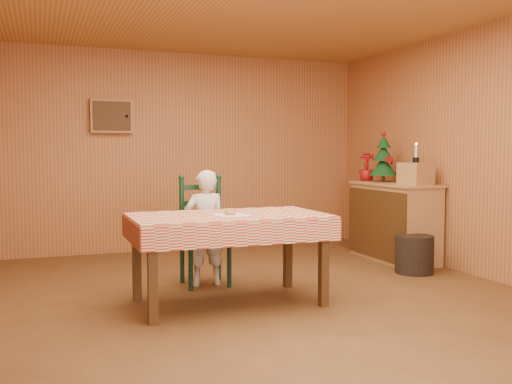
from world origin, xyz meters
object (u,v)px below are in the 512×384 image
crate (416,174)px  christmas_tree (383,159)px  seated_child (205,228)px  dining_table (228,224)px  shelf_unit (394,221)px  ladder_chair (204,233)px  storage_bin (414,254)px

crate → christmas_tree: christmas_tree is taller
seated_child → dining_table: bearing=90.0°
dining_table → shelf_unit: shelf_unit is taller
ladder_chair → christmas_tree: 2.66m
christmas_tree → dining_table: bearing=-150.0°
ladder_chair → crate: 2.54m
ladder_chair → shelf_unit: (2.48, 0.40, -0.04)m
ladder_chair → storage_bin: (2.25, -0.32, -0.30)m
storage_bin → ladder_chair: bearing=171.8°
dining_table → shelf_unit: 2.75m
seated_child → shelf_unit: seated_child is taller
shelf_unit → christmas_tree: bearing=88.0°
seated_child → storage_bin: bearing=173.2°
dining_table → ladder_chair: 0.81m
ladder_chair → storage_bin: size_ratio=2.66×
crate → christmas_tree: (-0.00, 0.65, 0.16)m
seated_child → storage_bin: (2.25, -0.27, -0.36)m
shelf_unit → ladder_chair: bearing=-170.9°
seated_child → ladder_chair: bearing=-90.0°
dining_table → storage_bin: dining_table is taller
dining_table → seated_child: seated_child is taller
ladder_chair → seated_child: seated_child is taller
seated_child → crate: crate is taller
christmas_tree → storage_bin: 1.42m
seated_child → storage_bin: seated_child is taller
seated_child → crate: bearing=-178.8°
dining_table → christmas_tree: bearing=30.0°
crate → seated_child: bearing=-178.8°
ladder_chair → seated_child: 0.08m
seated_child → shelf_unit: (2.48, 0.45, -0.10)m
dining_table → ladder_chair: size_ratio=1.53×
ladder_chair → storage_bin: bearing=-8.2°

